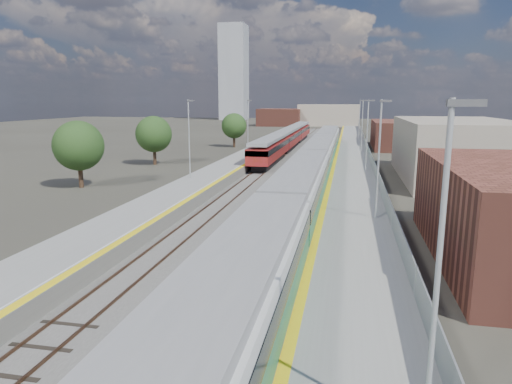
% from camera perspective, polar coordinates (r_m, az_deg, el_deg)
% --- Properties ---
extents(ground, '(320.00, 320.00, 0.00)m').
position_cam_1_polar(ground, '(58.24, 6.70, 2.98)').
color(ground, '#47443A').
rests_on(ground, ground).
extents(ballast_bed, '(10.50, 155.00, 0.06)m').
position_cam_1_polar(ballast_bed, '(60.92, 4.79, 3.42)').
color(ballast_bed, '#565451').
rests_on(ballast_bed, ground).
extents(tracks, '(8.96, 160.00, 0.17)m').
position_cam_1_polar(tracks, '(62.50, 5.52, 3.68)').
color(tracks, '#4C3323').
rests_on(tracks, ground).
extents(platform_right, '(4.70, 155.00, 8.52)m').
position_cam_1_polar(platform_right, '(60.45, 11.92, 3.63)').
color(platform_right, slate).
rests_on(platform_right, ground).
extents(platform_left, '(4.30, 155.00, 8.52)m').
position_cam_1_polar(platform_left, '(61.99, -1.47, 4.05)').
color(platform_left, slate).
rests_on(platform_left, ground).
extents(buildings, '(72.00, 185.50, 40.00)m').
position_cam_1_polar(buildings, '(147.82, 2.61, 12.28)').
color(buildings, brown).
rests_on(buildings, ground).
extents(green_train, '(2.99, 83.06, 3.29)m').
position_cam_1_polar(green_train, '(43.04, 7.08, 3.11)').
color(green_train, black).
rests_on(green_train, ground).
extents(red_train, '(2.75, 55.80, 3.47)m').
position_cam_1_polar(red_train, '(79.42, 4.05, 6.76)').
color(red_train, black).
rests_on(red_train, ground).
extents(tree_a, '(4.83, 4.83, 6.55)m').
position_cam_1_polar(tree_a, '(47.56, -21.31, 5.40)').
color(tree_a, '#382619').
rests_on(tree_a, ground).
extents(tree_b, '(4.75, 4.75, 6.44)m').
position_cam_1_polar(tree_b, '(62.03, -12.66, 7.06)').
color(tree_b, '#382619').
rests_on(tree_b, ground).
extents(tree_c, '(4.54, 4.54, 6.15)m').
position_cam_1_polar(tree_c, '(83.69, -2.76, 8.26)').
color(tree_c, '#382619').
rests_on(tree_c, ground).
extents(tree_d, '(4.29, 4.29, 5.81)m').
position_cam_1_polar(tree_d, '(81.18, 24.47, 7.01)').
color(tree_d, '#382619').
rests_on(tree_d, ground).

